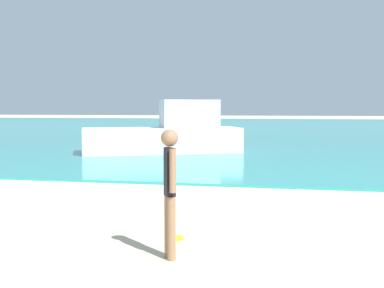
% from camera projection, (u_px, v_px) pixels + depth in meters
% --- Properties ---
extents(water, '(160.00, 60.00, 0.06)m').
position_uv_depth(water, '(267.00, 128.00, 40.00)').
color(water, teal).
rests_on(water, ground).
extents(person_standing, '(0.21, 0.32, 1.53)m').
position_uv_depth(person_standing, '(170.00, 186.00, 5.54)').
color(person_standing, '#936B4C').
rests_on(person_standing, ground).
extents(frisbee, '(0.24, 0.24, 0.03)m').
position_uv_depth(frisbee, '(175.00, 238.00, 6.44)').
color(frisbee, yellow).
rests_on(frisbee, ground).
extents(boat_near, '(6.14, 4.07, 2.00)m').
position_uv_depth(boat_near, '(168.00, 134.00, 17.99)').
color(boat_near, white).
rests_on(boat_near, water).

